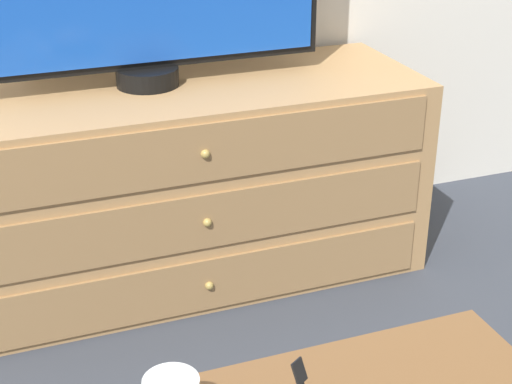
% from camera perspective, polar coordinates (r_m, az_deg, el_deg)
% --- Properties ---
extents(ground_plane, '(12.00, 12.00, 0.00)m').
position_cam_1_polar(ground_plane, '(2.70, -9.55, -3.22)').
color(ground_plane, '#383D47').
extents(dresser, '(1.42, 0.53, 0.60)m').
position_cam_1_polar(dresser, '(2.34, -5.42, 0.57)').
color(dresser, tan).
rests_on(dresser, ground_plane).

